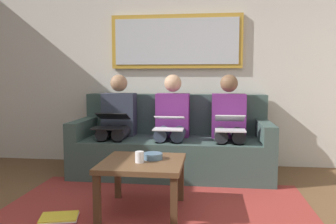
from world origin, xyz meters
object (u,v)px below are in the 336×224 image
(framed_mirror, at_px, (176,42))
(laptop_white, at_px, (169,123))
(person_middle, at_px, (172,121))
(laptop_black, at_px, (111,121))
(person_right, at_px, (117,120))
(laptop_silver, at_px, (230,123))
(person_left, at_px, (229,122))
(bowl, at_px, (153,156))
(coffee_table, at_px, (143,168))
(couch, at_px, (172,146))
(cup, at_px, (140,157))
(magazine_stack, at_px, (59,218))

(framed_mirror, height_order, laptop_white, framed_mirror)
(person_middle, relative_size, laptop_black, 3.04)
(person_right, height_order, laptop_black, person_right)
(laptop_silver, height_order, person_right, person_right)
(person_middle, xyz_separation_m, laptop_white, (0.00, 0.25, 0.02))
(framed_mirror, xyz_separation_m, laptop_black, (0.64, 0.69, -0.92))
(person_middle, bearing_deg, laptop_white, 90.00)
(framed_mirror, bearing_deg, laptop_silver, 132.70)
(person_left, distance_m, person_middle, 0.64)
(bowl, bearing_deg, person_right, -60.83)
(coffee_table, bearing_deg, laptop_silver, -129.41)
(couch, relative_size, laptop_white, 6.66)
(laptop_silver, bearing_deg, person_left, -90.00)
(person_middle, bearing_deg, couch, -90.00)
(couch, distance_m, cup, 1.29)
(cup, height_order, person_right, person_right)
(couch, height_order, coffee_table, couch)
(couch, distance_m, coffee_table, 1.22)
(laptop_silver, relative_size, laptop_white, 1.09)
(couch, relative_size, person_middle, 1.93)
(laptop_silver, distance_m, person_right, 1.30)
(laptop_black, bearing_deg, bowl, 125.44)
(person_left, height_order, laptop_white, person_left)
(framed_mirror, bearing_deg, laptop_white, 90.00)
(laptop_white, bearing_deg, person_left, -158.67)
(cup, bearing_deg, laptop_white, -97.17)
(person_left, height_order, magazine_stack, person_left)
(framed_mirror, relative_size, cup, 18.15)
(bowl, distance_m, magazine_stack, 0.87)
(framed_mirror, bearing_deg, couch, 90.00)
(couch, xyz_separation_m, magazine_stack, (0.72, 1.47, -0.29))
(person_right, bearing_deg, couch, -173.87)
(bowl, bearing_deg, person_middle, -91.93)
(laptop_white, xyz_separation_m, magazine_stack, (0.72, 1.16, -0.61))
(laptop_black, bearing_deg, person_right, -90.00)
(couch, bearing_deg, person_right, 6.13)
(laptop_silver, distance_m, laptop_black, 1.28)
(coffee_table, distance_m, laptop_silver, 1.21)
(laptop_silver, bearing_deg, coffee_table, 50.59)
(person_left, xyz_separation_m, magazine_stack, (1.36, 1.41, -0.59))
(person_right, bearing_deg, laptop_white, 158.67)
(person_right, height_order, magazine_stack, person_right)
(framed_mirror, relative_size, magazine_stack, 4.99)
(person_middle, bearing_deg, laptop_silver, 159.70)
(bowl, relative_size, person_middle, 0.14)
(person_middle, height_order, laptop_black, person_middle)
(person_middle, relative_size, magazine_stack, 3.48)
(laptop_white, bearing_deg, person_right, -21.33)
(person_right, bearing_deg, laptop_silver, 169.52)
(bowl, distance_m, person_right, 1.25)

